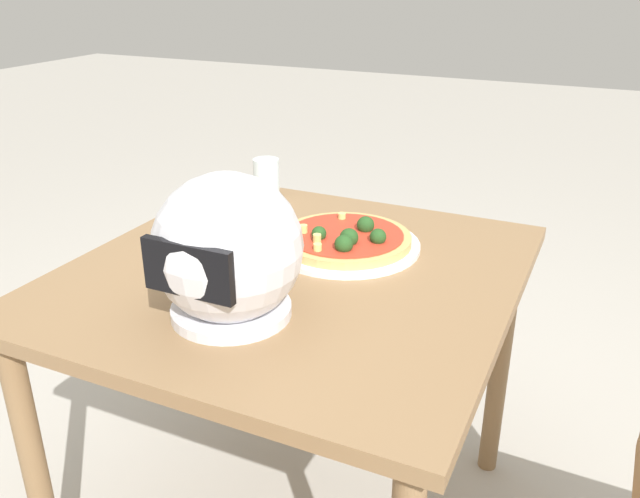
% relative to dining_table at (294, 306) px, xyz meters
% --- Properties ---
extents(dining_table, '(0.90, 0.93, 0.71)m').
position_rel_dining_table_xyz_m(dining_table, '(0.00, 0.00, 0.00)').
color(dining_table, olive).
rests_on(dining_table, ground).
extents(pizza_plate, '(0.34, 0.34, 0.01)m').
position_rel_dining_table_xyz_m(pizza_plate, '(-0.06, -0.15, 0.10)').
color(pizza_plate, white).
rests_on(pizza_plate, dining_table).
extents(pizza, '(0.30, 0.30, 0.05)m').
position_rel_dining_table_xyz_m(pizza, '(-0.06, -0.14, 0.12)').
color(pizza, tan).
rests_on(pizza, pizza_plate).
extents(motorcycle_helmet, '(0.27, 0.27, 0.27)m').
position_rel_dining_table_xyz_m(motorcycle_helmet, '(0.01, 0.23, 0.22)').
color(motorcycle_helmet, silver).
rests_on(motorcycle_helmet, dining_table).
extents(drinking_glass, '(0.07, 0.07, 0.11)m').
position_rel_dining_table_xyz_m(drinking_glass, '(0.27, -0.37, 0.14)').
color(drinking_glass, silver).
rests_on(drinking_glass, dining_table).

